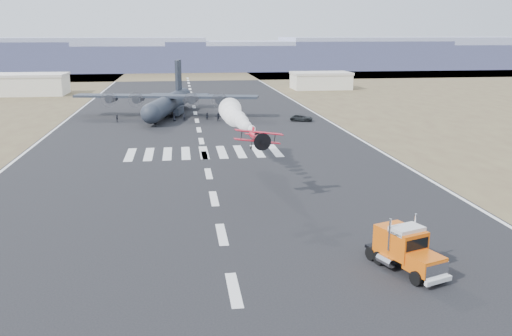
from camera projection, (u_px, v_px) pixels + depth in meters
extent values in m
plane|color=black|center=(234.00, 290.00, 41.95)|extent=(500.00, 500.00, 0.00)
cube|color=brown|center=(187.00, 74.00, 262.90)|extent=(500.00, 80.00, 0.00)
cube|color=#8990AE|center=(59.00, 54.00, 280.89)|extent=(150.00, 50.00, 17.00)
cube|color=#8990AE|center=(185.00, 57.00, 290.15)|extent=(150.00, 50.00, 13.00)
cube|color=#8990AE|center=(304.00, 55.00, 298.68)|extent=(150.00, 50.00, 15.00)
cube|color=#8990AE|center=(416.00, 52.00, 307.21)|extent=(150.00, 50.00, 17.00)
cube|color=beige|center=(27.00, 85.00, 173.50)|extent=(24.00, 14.00, 6.00)
cube|color=beige|center=(26.00, 75.00, 172.70)|extent=(24.50, 14.50, 0.80)
cube|color=beige|center=(321.00, 82.00, 191.63)|extent=(20.00, 12.00, 5.20)
cube|color=beige|center=(321.00, 73.00, 190.93)|extent=(20.50, 12.50, 0.80)
cube|color=black|center=(397.00, 259.00, 46.23)|extent=(3.50, 7.19, 0.27)
cube|color=orange|center=(425.00, 263.00, 43.28)|extent=(3.15, 3.21, 1.38)
cube|color=silver|center=(437.00, 271.00, 42.16)|extent=(2.25, 0.93, 1.17)
cube|color=silver|center=(438.00, 281.00, 42.16)|extent=(2.61, 1.18, 0.37)
cube|color=orange|center=(409.00, 245.00, 44.71)|extent=(3.14, 2.68, 2.33)
cube|color=black|center=(417.00, 244.00, 43.84)|extent=(2.24, 0.90, 0.96)
cube|color=silver|center=(407.00, 230.00, 44.68)|extent=(3.07, 2.48, 0.53)
cube|color=orange|center=(393.00, 241.00, 46.43)|extent=(3.21, 2.88, 2.76)
cylinder|color=black|center=(416.00, 278.00, 42.58)|extent=(0.79, 1.24, 1.17)
cylinder|color=black|center=(439.00, 272.00, 43.67)|extent=(0.79, 1.24, 1.17)
cylinder|color=black|center=(379.00, 258.00, 46.41)|extent=(0.79, 1.24, 1.17)
cylinder|color=black|center=(401.00, 253.00, 47.50)|extent=(0.79, 1.24, 1.17)
cylinder|color=black|center=(371.00, 254.00, 47.33)|extent=(0.79, 1.24, 1.17)
cylinder|color=black|center=(393.00, 249.00, 48.42)|extent=(0.79, 1.24, 1.17)
cylinder|color=red|center=(257.00, 138.00, 63.39)|extent=(1.08, 4.62, 0.83)
sphere|color=black|center=(257.00, 135.00, 63.49)|extent=(0.64, 0.64, 0.64)
cylinder|color=black|center=(261.00, 141.00, 61.30)|extent=(0.95, 0.60, 0.92)
cylinder|color=black|center=(261.00, 142.00, 60.99)|extent=(2.02, 0.14, 2.02)
cube|color=red|center=(258.00, 141.00, 63.12)|extent=(5.50, 1.22, 0.87)
cube|color=red|center=(258.00, 132.00, 62.59)|extent=(5.68, 1.23, 0.90)
cube|color=red|center=(253.00, 131.00, 65.29)|extent=(0.14, 0.83, 0.92)
cube|color=red|center=(253.00, 134.00, 65.40)|extent=(1.87, 0.74, 0.07)
cylinder|color=black|center=(252.00, 148.00, 62.82)|extent=(0.13, 0.41, 0.40)
cylinder|color=black|center=(264.00, 148.00, 63.10)|extent=(0.13, 0.41, 0.40)
sphere|color=white|center=(253.00, 134.00, 65.58)|extent=(0.64, 0.64, 0.64)
sphere|color=white|center=(250.00, 131.00, 67.66)|extent=(0.97, 0.97, 0.97)
sphere|color=white|center=(247.00, 128.00, 69.75)|extent=(1.29, 1.29, 1.29)
sphere|color=white|center=(244.00, 125.00, 71.84)|extent=(1.62, 1.62, 1.62)
sphere|color=white|center=(241.00, 122.00, 73.93)|extent=(1.95, 1.95, 1.95)
sphere|color=white|center=(238.00, 119.00, 76.02)|extent=(2.27, 2.27, 2.27)
sphere|color=white|center=(236.00, 117.00, 78.10)|extent=(2.60, 2.60, 2.60)
sphere|color=white|center=(234.00, 114.00, 80.19)|extent=(2.92, 2.92, 2.92)
sphere|color=white|center=(231.00, 112.00, 82.28)|extent=(3.25, 3.25, 3.25)
sphere|color=white|center=(229.00, 110.00, 84.37)|extent=(3.58, 3.58, 3.58)
cylinder|color=#1D232C|center=(168.00, 104.00, 128.64)|extent=(10.68, 30.58, 4.34)
sphere|color=#1D232C|center=(151.00, 114.00, 113.96)|extent=(4.34, 4.34, 4.34)
cone|color=#1D232C|center=(181.00, 97.00, 143.32)|extent=(5.62, 7.28, 4.34)
cube|color=#1D232C|center=(166.00, 96.00, 127.09)|extent=(43.33, 13.66, 0.54)
cylinder|color=#1D232C|center=(111.00, 98.00, 127.64)|extent=(2.78, 4.44, 1.95)
cylinder|color=#3F3F44|center=(108.00, 99.00, 125.54)|extent=(3.61, 0.84, 3.69)
cylinder|color=#1D232C|center=(138.00, 99.00, 127.17)|extent=(2.78, 4.44, 1.95)
cylinder|color=#3F3F44|center=(136.00, 100.00, 125.07)|extent=(3.61, 0.84, 3.69)
cylinder|color=#1D232C|center=(193.00, 99.00, 126.23)|extent=(2.78, 4.44, 1.95)
cylinder|color=#3F3F44|center=(191.00, 100.00, 124.13)|extent=(3.61, 0.84, 3.69)
cylinder|color=#1D232C|center=(221.00, 99.00, 125.76)|extent=(2.78, 4.44, 1.95)
cylinder|color=#3F3F44|center=(219.00, 100.00, 123.67)|extent=(3.61, 0.84, 3.69)
cube|color=#1D232C|center=(178.00, 77.00, 139.91)|extent=(1.67, 4.90, 8.67)
cube|color=#1D232C|center=(179.00, 94.00, 141.54)|extent=(15.52, 6.40, 0.38)
cube|color=#1D232C|center=(159.00, 110.00, 130.26)|extent=(2.65, 6.63, 1.73)
cylinder|color=black|center=(159.00, 113.00, 130.40)|extent=(0.78, 1.28, 1.19)
cube|color=#1D232C|center=(179.00, 111.00, 129.91)|extent=(2.65, 6.63, 1.73)
cylinder|color=black|center=(179.00, 113.00, 130.06)|extent=(0.78, 1.28, 1.19)
cylinder|color=black|center=(155.00, 122.00, 117.67)|extent=(0.63, 1.05, 0.98)
imported|color=black|center=(301.00, 118.00, 122.02)|extent=(5.60, 4.14, 1.41)
imported|color=black|center=(147.00, 117.00, 122.35)|extent=(0.72, 0.64, 1.66)
imported|color=black|center=(207.00, 116.00, 123.65)|extent=(0.93, 0.84, 1.63)
imported|color=black|center=(145.00, 116.00, 124.11)|extent=(0.87, 1.27, 1.79)
imported|color=black|center=(117.00, 118.00, 120.65)|extent=(0.65, 1.01, 1.60)
imported|color=black|center=(174.00, 117.00, 122.02)|extent=(0.99, 1.02, 1.80)
imported|color=black|center=(218.00, 117.00, 122.10)|extent=(1.73, 1.29, 1.81)
imported|color=black|center=(184.00, 118.00, 122.06)|extent=(0.71, 0.65, 1.58)
imported|color=black|center=(157.00, 119.00, 120.20)|extent=(0.50, 0.78, 1.56)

